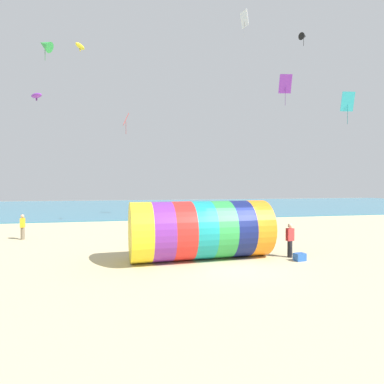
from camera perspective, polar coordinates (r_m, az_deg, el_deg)
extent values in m
plane|color=#CCBA8C|center=(14.09, 8.25, -13.36)|extent=(120.00, 120.00, 0.00)
cube|color=teal|center=(50.77, -6.44, -2.67)|extent=(120.00, 40.00, 0.10)
cylinder|color=yellow|center=(14.10, -9.80, -7.57)|extent=(1.13, 2.84, 2.79)
cylinder|color=purple|center=(14.22, -5.90, -7.48)|extent=(1.13, 2.84, 2.79)
cylinder|color=red|center=(14.40, -2.09, -7.36)|extent=(1.13, 2.84, 2.79)
cylinder|color=teal|center=(14.65, 1.60, -7.22)|extent=(1.13, 2.84, 2.79)
cylinder|color=green|center=(14.95, 5.16, -7.05)|extent=(1.13, 2.84, 2.79)
cylinder|color=navy|center=(15.31, 8.57, -6.86)|extent=(1.13, 2.84, 2.79)
cylinder|color=orange|center=(15.72, 11.80, -6.66)|extent=(1.13, 2.84, 2.79)
cylinder|color=black|center=(15.95, 13.41, -6.55)|extent=(0.21, 2.56, 2.56)
cylinder|color=black|center=(15.80, 18.15, -10.27)|extent=(0.24, 0.24, 0.82)
cube|color=red|center=(15.67, 18.16, -7.69)|extent=(0.39, 0.27, 0.62)
sphere|color=beige|center=(15.61, 18.18, -6.10)|extent=(0.22, 0.22, 0.22)
cube|color=purple|center=(27.03, 17.36, 19.07)|extent=(1.08, 0.63, 1.43)
cylinder|color=#4C1E6B|center=(26.74, 17.34, 16.99)|extent=(0.03, 0.03, 1.48)
cone|color=black|center=(29.62, 20.49, 26.04)|extent=(0.88, 0.81, 0.71)
cylinder|color=black|center=(29.42, 20.48, 25.17)|extent=(0.03, 0.03, 0.65)
ellipsoid|color=purple|center=(23.23, -27.50, 15.98)|extent=(1.03, 0.95, 0.42)
cube|color=#4C1E6B|center=(23.18, -27.49, 15.49)|extent=(0.12, 0.10, 0.25)
cube|color=white|center=(34.50, 9.93, 29.72)|extent=(0.62, 1.06, 1.46)
cylinder|color=gray|center=(34.03, 9.92, 28.21)|extent=(0.03, 0.03, 1.48)
cone|color=green|center=(22.74, -26.22, 23.83)|extent=(1.11, 0.94, 0.95)
cylinder|color=#1E642A|center=(22.52, -26.20, 22.48)|extent=(0.03, 0.03, 0.77)
ellipsoid|color=yellow|center=(29.41, -20.55, 24.56)|extent=(0.87, 1.26, 0.41)
cube|color=olive|center=(29.31, -20.54, 24.11)|extent=(0.08, 0.16, 0.30)
cube|color=#2DB2C6|center=(25.08, 27.53, 15.03)|extent=(0.98, 0.47, 1.34)
cylinder|color=#1B6B77|center=(24.87, 27.51, 12.93)|extent=(0.03, 0.03, 1.36)
cube|color=red|center=(28.54, -12.48, 13.36)|extent=(0.56, 0.82, 1.04)
cylinder|color=maroon|center=(28.38, -12.47, 11.82)|extent=(0.03, 0.03, 1.13)
cylinder|color=#383D56|center=(26.86, -6.31, -5.46)|extent=(0.24, 0.24, 0.81)
cube|color=red|center=(26.78, -6.31, -3.95)|extent=(0.38, 0.26, 0.61)
sphere|color=beige|center=(26.75, -6.31, -3.03)|extent=(0.22, 0.22, 0.22)
cylinder|color=#726651|center=(23.24, 9.50, -6.49)|extent=(0.24, 0.24, 0.84)
cube|color=white|center=(23.15, 9.51, -4.69)|extent=(0.31, 0.41, 0.63)
sphere|color=beige|center=(23.11, 9.51, -3.58)|extent=(0.23, 0.23, 0.23)
cylinder|color=#726651|center=(22.68, -29.55, -6.88)|extent=(0.24, 0.24, 0.81)
cube|color=yellow|center=(22.59, -29.57, -5.10)|extent=(0.23, 0.36, 0.60)
sphere|color=tan|center=(22.55, -29.58, -4.01)|extent=(0.22, 0.22, 0.22)
cube|color=#2659B2|center=(15.28, 19.82, -11.56)|extent=(0.58, 0.45, 0.36)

